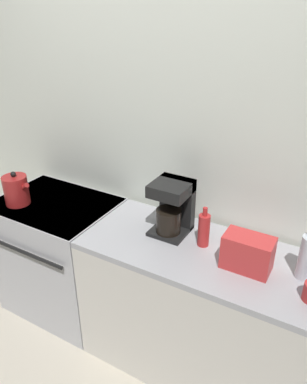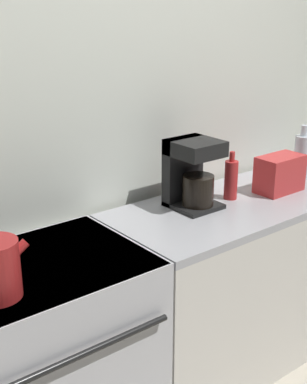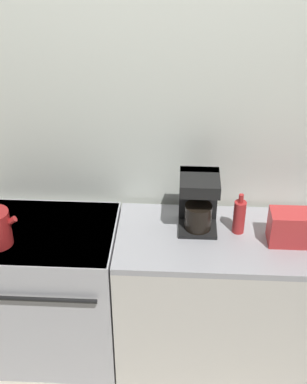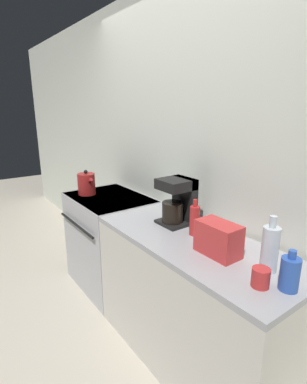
# 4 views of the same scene
# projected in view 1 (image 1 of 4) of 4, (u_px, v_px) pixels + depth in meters

# --- Properties ---
(ground_plane) EXTENTS (12.00, 12.00, 0.00)m
(ground_plane) POSITION_uv_depth(u_px,v_px,m) (109.00, 364.00, 2.42)
(ground_plane) COLOR beige
(wall_back) EXTENTS (8.00, 0.05, 2.60)m
(wall_back) POSITION_uv_depth(u_px,v_px,m) (159.00, 144.00, 2.34)
(wall_back) COLOR silver
(wall_back) RESTS_ON ground_plane
(stove) EXTENTS (0.80, 0.64, 0.88)m
(stove) POSITION_uv_depth(u_px,v_px,m) (61.00, 254.00, 2.72)
(stove) COLOR #B7B7BC
(stove) RESTS_ON ground_plane
(counter_block) EXTENTS (1.43, 0.60, 0.88)m
(counter_block) POSITION_uv_depth(u_px,v_px,m) (203.00, 313.00, 2.23)
(counter_block) COLOR silver
(counter_block) RESTS_ON ground_plane
(kettle) EXTENTS (0.20, 0.16, 0.23)m
(kettle) POSITION_uv_depth(u_px,v_px,m) (16.00, 190.00, 2.48)
(kettle) COLOR maroon
(kettle) RESTS_ON stove
(toaster) EXTENTS (0.25, 0.14, 0.19)m
(toaster) POSITION_uv_depth(u_px,v_px,m) (248.00, 253.00, 1.87)
(toaster) COLOR red
(toaster) RESTS_ON counter_block
(coffee_maker) EXTENTS (0.21, 0.22, 0.32)m
(coffee_maker) POSITION_uv_depth(u_px,v_px,m) (173.00, 206.00, 2.15)
(coffee_maker) COLOR black
(coffee_maker) RESTS_ON counter_block
(bottle_red) EXTENTS (0.06, 0.06, 0.24)m
(bottle_red) POSITION_uv_depth(u_px,v_px,m) (204.00, 230.00, 2.05)
(bottle_red) COLOR #B72828
(bottle_red) RESTS_ON counter_block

